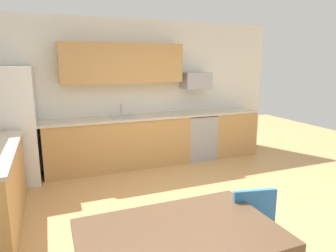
% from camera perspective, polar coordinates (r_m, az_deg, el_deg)
% --- Properties ---
extents(ground_plane, '(12.00, 12.00, 0.00)m').
position_cam_1_polar(ground_plane, '(3.89, 5.77, -17.51)').
color(ground_plane, tan).
extents(wall_back, '(5.80, 0.10, 2.70)m').
position_cam_1_polar(wall_back, '(5.89, -6.03, 6.41)').
color(wall_back, silver).
rests_on(wall_back, ground).
extents(cabinet_run_back, '(2.61, 0.60, 0.90)m').
position_cam_1_polar(cabinet_run_back, '(5.61, -9.22, -3.32)').
color(cabinet_run_back, tan).
rests_on(cabinet_run_back, ground).
extents(cabinet_run_back_right, '(0.94, 0.60, 0.90)m').
position_cam_1_polar(cabinet_run_back_right, '(6.52, 11.57, -1.25)').
color(cabinet_run_back_right, tan).
rests_on(cabinet_run_back_right, ground).
extents(countertop_back, '(4.80, 0.64, 0.04)m').
position_cam_1_polar(countertop_back, '(5.61, -4.95, 1.73)').
color(countertop_back, beige).
rests_on(countertop_back, cabinet_run_back).
extents(upper_cabinets_back, '(2.20, 0.34, 0.70)m').
position_cam_1_polar(upper_cabinets_back, '(5.57, -8.55, 11.71)').
color(upper_cabinets_back, tan).
extents(refrigerator, '(0.76, 0.70, 1.85)m').
position_cam_1_polar(refrigerator, '(5.33, -27.69, -0.07)').
color(refrigerator, white).
rests_on(refrigerator, ground).
extents(oven_range, '(0.60, 0.60, 0.91)m').
position_cam_1_polar(oven_range, '(6.14, 5.56, -1.83)').
color(oven_range, '#999BA0').
rests_on(oven_range, ground).
extents(microwave, '(0.54, 0.36, 0.32)m').
position_cam_1_polar(microwave, '(6.07, 5.33, 8.58)').
color(microwave, '#9EA0A5').
extents(sink_basin, '(0.48, 0.40, 0.14)m').
position_cam_1_polar(sink_basin, '(5.53, -8.37, 1.08)').
color(sink_basin, '#A5A8AD').
rests_on(sink_basin, countertop_back).
extents(sink_faucet, '(0.02, 0.02, 0.24)m').
position_cam_1_polar(sink_faucet, '(5.68, -8.85, 2.98)').
color(sink_faucet, '#B2B5BA').
rests_on(sink_faucet, countertop_back).
extents(dining_table, '(1.40, 0.90, 0.75)m').
position_cam_1_polar(dining_table, '(2.26, 2.20, -20.53)').
color(dining_table, brown).
rests_on(dining_table, ground).
extents(chair_near_table, '(0.48, 0.48, 0.85)m').
position_cam_1_polar(chair_near_table, '(2.77, 16.86, -19.01)').
color(chair_near_table, '#2D72B7').
rests_on(chair_near_table, ground).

